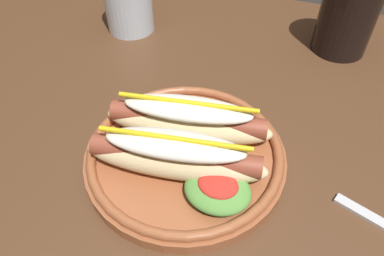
# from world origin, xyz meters

# --- Properties ---
(dining_table) EXTENTS (1.25, 0.82, 0.74)m
(dining_table) POSITION_xyz_m (0.00, 0.00, 0.63)
(dining_table) COLOR #51331E
(dining_table) RESTS_ON ground_plane
(hot_dog_plate) EXTENTS (0.25, 0.25, 0.08)m
(hot_dog_plate) POSITION_xyz_m (0.00, -0.08, 0.77)
(hot_dog_plate) COLOR #9E5633
(hot_dog_plate) RESTS_ON dining_table
(soda_cup) EXTENTS (0.09, 0.09, 0.12)m
(soda_cup) POSITION_xyz_m (0.16, 0.25, 0.80)
(soda_cup) COLOR black
(soda_cup) RESTS_ON dining_table
(water_cup) EXTENTS (0.09, 0.09, 0.10)m
(water_cup) POSITION_xyz_m (-0.21, 0.19, 0.79)
(water_cup) COLOR silver
(water_cup) RESTS_ON dining_table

